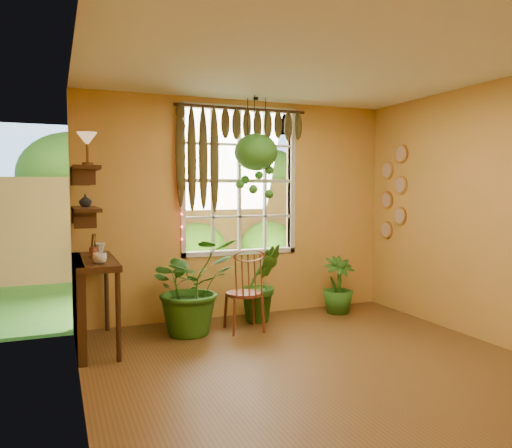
{
  "coord_description": "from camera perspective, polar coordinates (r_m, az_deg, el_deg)",
  "views": [
    {
      "loc": [
        -2.16,
        -3.62,
        1.6
      ],
      "look_at": [
        -0.23,
        1.15,
        1.24
      ],
      "focal_mm": 35.0,
      "sensor_mm": 36.0,
      "label": 1
    }
  ],
  "objects": [
    {
      "name": "shelf_vase",
      "position": [
        5.34,
        -18.94,
        2.55
      ],
      "size": [
        0.16,
        0.16,
        0.13
      ],
      "primitive_type": "imported",
      "rotation": [
        0.0,
        0.0,
        0.39
      ],
      "color": "#B2AD99",
      "rests_on": "shelf_lower"
    },
    {
      "name": "potted_plant_right",
      "position": [
        6.56,
        9.36,
        -6.9
      ],
      "size": [
        0.41,
        0.41,
        0.72
      ],
      "primitive_type": "imported",
      "rotation": [
        0.0,
        0.0,
        -0.02
      ],
      "color": "#235215",
      "rests_on": "floor"
    },
    {
      "name": "potted_plant_mid",
      "position": [
        6.06,
        0.62,
        -6.72
      ],
      "size": [
        0.54,
        0.44,
        0.94
      ],
      "primitive_type": "imported",
      "rotation": [
        0.0,
        0.0,
        0.06
      ],
      "color": "#235215",
      "rests_on": "floor"
    },
    {
      "name": "backyard",
      "position": [
        10.77,
        -9.16,
        2.28
      ],
      "size": [
        14.0,
        10.0,
        12.0
      ],
      "color": "#2F601B",
      "rests_on": "ground"
    },
    {
      "name": "cup_a",
      "position": [
        4.9,
        -17.43,
        -3.76
      ],
      "size": [
        0.16,
        0.16,
        0.1
      ],
      "primitive_type": "imported",
      "rotation": [
        0.0,
        0.0,
        -0.3
      ],
      "color": "silver",
      "rests_on": "counter_ledge"
    },
    {
      "name": "wall_plates",
      "position": [
        6.81,
        15.42,
        3.46
      ],
      "size": [
        0.04,
        0.32,
        1.1
      ],
      "primitive_type": null,
      "color": "beige",
      "rests_on": "wall_right"
    },
    {
      "name": "potted_plant_left",
      "position": [
        5.58,
        -7.45,
        -7.02
      ],
      "size": [
        1.14,
        1.05,
        1.06
      ],
      "primitive_type": "imported",
      "rotation": [
        0.0,
        0.0,
        0.26
      ],
      "color": "#235215",
      "rests_on": "floor"
    },
    {
      "name": "shelf_lower",
      "position": [
        5.23,
        -18.91,
        1.63
      ],
      "size": [
        0.25,
        0.9,
        0.04
      ],
      "primitive_type": "cube",
      "color": "#38220F",
      "rests_on": "wall_left"
    },
    {
      "name": "wall_left",
      "position": [
        3.63,
        -19.46,
        -0.12
      ],
      "size": [
        0.0,
        4.5,
        4.5
      ],
      "primitive_type": "plane",
      "rotation": [
        1.57,
        0.0,
        1.57
      ],
      "color": "#D9944A",
      "rests_on": "floor"
    },
    {
      "name": "valance_vine",
      "position": [
        6.18,
        -2.31,
        10.32
      ],
      "size": [
        1.7,
        0.12,
        1.1
      ],
      "color": "#38220F",
      "rests_on": "window"
    },
    {
      "name": "windsor_chair",
      "position": [
        5.67,
        -1.28,
        -9.11
      ],
      "size": [
        0.42,
        0.44,
        1.07
      ],
      "rotation": [
        0.0,
        0.0,
        -0.04
      ],
      "color": "maroon",
      "rests_on": "floor"
    },
    {
      "name": "ceiling",
      "position": [
        4.36,
        8.97,
        18.62
      ],
      "size": [
        4.5,
        4.5,
        0.0
      ],
      "primitive_type": "plane",
      "rotation": [
        3.14,
        0.0,
        0.0
      ],
      "color": "white",
      "rests_on": "wall_back"
    },
    {
      "name": "string_lights",
      "position": [
        5.98,
        -8.52,
        5.43
      ],
      "size": [
        0.03,
        0.03,
        1.54
      ],
      "primitive_type": null,
      "color": "#FF2633",
      "rests_on": "window"
    },
    {
      "name": "brush_jar",
      "position": [
        5.39,
        -18.1,
        -2.34
      ],
      "size": [
        0.08,
        0.08,
        0.31
      ],
      "color": "brown",
      "rests_on": "counter_ledge"
    },
    {
      "name": "floor",
      "position": [
        4.51,
        8.58,
        -16.79
      ],
      "size": [
        4.5,
        4.5,
        0.0
      ],
      "primitive_type": "plane",
      "color": "brown",
      "rests_on": "ground"
    },
    {
      "name": "shelf_upper",
      "position": [
        5.23,
        -19.01,
        6.01
      ],
      "size": [
        0.25,
        0.9,
        0.04
      ],
      "primitive_type": "cube",
      "color": "#38220F",
      "rests_on": "wall_left"
    },
    {
      "name": "window",
      "position": [
        6.28,
        -1.94,
        4.94
      ],
      "size": [
        1.52,
        0.1,
        1.86
      ],
      "color": "silver",
      "rests_on": "wall_back"
    },
    {
      "name": "hanging_basket",
      "position": [
        6.07,
        -0.01,
        7.63
      ],
      "size": [
        0.52,
        0.52,
        1.24
      ],
      "color": "black",
      "rests_on": "ceiling"
    },
    {
      "name": "tiffany_lamp",
      "position": [
        5.01,
        -18.75,
        8.95
      ],
      "size": [
        0.19,
        0.19,
        0.31
      ],
      "color": "#543318",
      "rests_on": "shelf_upper"
    },
    {
      "name": "wall_back",
      "position": [
        6.26,
        -1.83,
        1.74
      ],
      "size": [
        4.0,
        0.0,
        4.0
      ],
      "primitive_type": "plane",
      "rotation": [
        1.57,
        0.0,
        0.0
      ],
      "color": "#D9944A",
      "rests_on": "floor"
    },
    {
      "name": "wall_right",
      "position": [
        5.52,
        26.91,
        1.01
      ],
      "size": [
        0.0,
        4.5,
        4.5
      ],
      "primitive_type": "plane",
      "rotation": [
        1.57,
        0.0,
        -1.57
      ],
      "color": "#D9944A",
      "rests_on": "floor"
    },
    {
      "name": "counter_ledge",
      "position": [
        5.33,
        -19.07,
        -7.53
      ],
      "size": [
        0.4,
        1.2,
        0.9
      ],
      "color": "#38220F",
      "rests_on": "floor"
    },
    {
      "name": "cup_b",
      "position": [
        5.68,
        -17.47,
        -2.66
      ],
      "size": [
        0.15,
        0.15,
        0.11
      ],
      "primitive_type": "imported",
      "rotation": [
        0.0,
        0.0,
        -0.22
      ],
      "color": "beige",
      "rests_on": "counter_ledge"
    }
  ]
}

